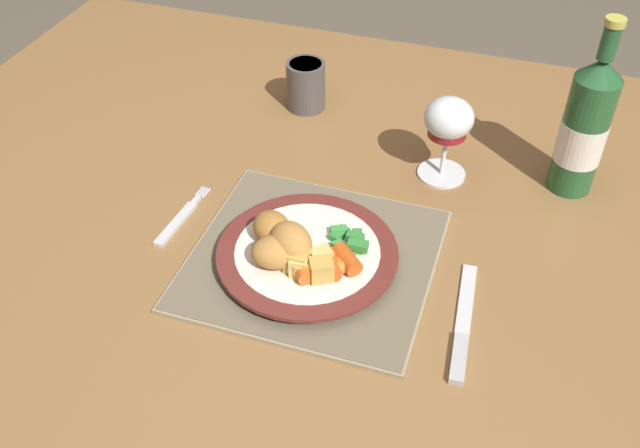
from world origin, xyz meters
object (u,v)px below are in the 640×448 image
dinner_plate (307,255)px  table_knife (462,331)px  dining_table (320,252)px  bottle (584,128)px  fork (179,220)px  drinking_cup (306,84)px  wine_glass (448,123)px

dinner_plate → table_knife: dinner_plate is taller
dining_table → bottle: size_ratio=5.28×
fork → dining_table: bearing=22.6°
dinner_plate → bottle: (0.31, 0.28, 0.09)m
dining_table → table_knife: (0.23, -0.15, 0.08)m
table_knife → drinking_cup: bearing=129.3°
fork → table_knife: 0.42m
dining_table → dinner_plate: bearing=-81.2°
dinner_plate → fork: 0.20m
fork → dinner_plate: bearing=-7.3°
dining_table → drinking_cup: bearing=113.1°
dining_table → fork: size_ratio=10.43×
bottle → fork: bearing=-153.6°
drinking_cup → dinner_plate: bearing=-70.6°
bottle → table_knife: bearing=-107.0°
fork → table_knife: bearing=-10.6°
drinking_cup → bottle: bearing=-10.9°
fork → wine_glass: bearing=34.1°
dining_table → fork: fork is taller
fork → drinking_cup: (0.07, 0.34, 0.04)m
wine_glass → drinking_cup: 0.29m
dining_table → wine_glass: (0.15, 0.15, 0.17)m
dining_table → drinking_cup: drinking_cup is taller
fork → bottle: bottle is taller
table_knife → bottle: bearing=73.0°
bottle → drinking_cup: 0.46m
dinner_plate → bottle: bottle is taller
dinner_plate → fork: size_ratio=1.75×
dinner_plate → wine_glass: (0.13, 0.25, 0.08)m
fork → table_knife: table_knife is taller
fork → drinking_cup: size_ratio=1.63×
dining_table → wine_glass: 0.27m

